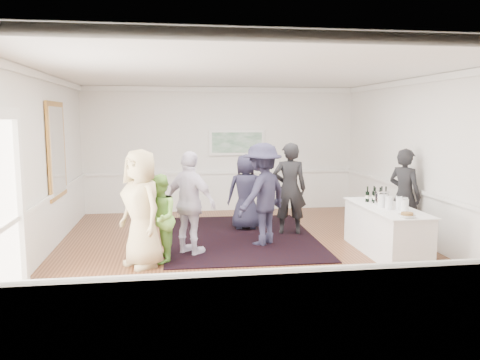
{
  "coord_description": "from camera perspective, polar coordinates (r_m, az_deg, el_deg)",
  "views": [
    {
      "loc": [
        -1.26,
        -8.05,
        2.43
      ],
      "look_at": [
        -0.06,
        0.2,
        1.31
      ],
      "focal_mm": 35.0,
      "sensor_mm": 36.0,
      "label": 1
    }
  ],
  "objects": [
    {
      "name": "floor",
      "position": [
        8.5,
        0.63,
        -8.93
      ],
      "size": [
        8.0,
        8.0,
        0.0
      ],
      "primitive_type": "plane",
      "color": "brown",
      "rests_on": "ground"
    },
    {
      "name": "ceiling",
      "position": [
        8.18,
        0.66,
        13.07
      ],
      "size": [
        7.0,
        8.0,
        0.02
      ],
      "primitive_type": "cube",
      "color": "white",
      "rests_on": "wall_back"
    },
    {
      "name": "wall_left",
      "position": [
        8.4,
        -23.69,
        1.35
      ],
      "size": [
        0.02,
        8.0,
        3.2
      ],
      "primitive_type": "cube",
      "color": "white",
      "rests_on": "floor"
    },
    {
      "name": "wall_right",
      "position": [
        9.39,
        22.26,
        2.03
      ],
      "size": [
        0.02,
        8.0,
        3.2
      ],
      "primitive_type": "cube",
      "color": "white",
      "rests_on": "floor"
    },
    {
      "name": "wall_back",
      "position": [
        12.14,
        -2.29,
        3.75
      ],
      "size": [
        7.0,
        0.02,
        3.2
      ],
      "primitive_type": "cube",
      "color": "white",
      "rests_on": "floor"
    },
    {
      "name": "wall_front",
      "position": [
        4.32,
        8.89,
        -3.49
      ],
      "size": [
        7.0,
        0.02,
        3.2
      ],
      "primitive_type": "cube",
      "color": "white",
      "rests_on": "floor"
    },
    {
      "name": "wainscoting",
      "position": [
        8.37,
        0.63,
        -5.65
      ],
      "size": [
        7.0,
        8.0,
        1.0
      ],
      "primitive_type": null,
      "color": "white",
      "rests_on": "floor"
    },
    {
      "name": "mirror",
      "position": [
        9.62,
        -21.44,
        3.39
      ],
      "size": [
        0.05,
        1.25,
        1.85
      ],
      "color": "#C38739",
      "rests_on": "wall_left"
    },
    {
      "name": "landscape_painting",
      "position": [
        12.13,
        -0.38,
        4.6
      ],
      "size": [
        1.44,
        0.06,
        0.66
      ],
      "color": "white",
      "rests_on": "wall_back"
    },
    {
      "name": "area_rug",
      "position": [
        9.62,
        0.06,
        -6.91
      ],
      "size": [
        3.05,
        3.95,
        0.02
      ],
      "primitive_type": "cube",
      "rotation": [
        0.0,
        0.0,
        -0.02
      ],
      "color": "black",
      "rests_on": "floor"
    },
    {
      "name": "serving_table",
      "position": [
        8.77,
        17.33,
        -5.87
      ],
      "size": [
        0.81,
        2.11,
        0.85
      ],
      "color": "white",
      "rests_on": "floor"
    },
    {
      "name": "bartender",
      "position": [
        9.65,
        19.39,
        -1.78
      ],
      "size": [
        0.71,
        0.8,
        1.83
      ],
      "primitive_type": "imported",
      "rotation": [
        0.0,
        0.0,
        2.09
      ],
      "color": "black",
      "rests_on": "floor"
    },
    {
      "name": "guest_tan",
      "position": [
        7.75,
        -11.93,
        -3.42
      ],
      "size": [
        1.04,
        1.12,
        1.92
      ],
      "primitive_type": "imported",
      "rotation": [
        0.0,
        0.0,
        -0.97
      ],
      "color": "tan",
      "rests_on": "floor"
    },
    {
      "name": "guest_green",
      "position": [
        7.95,
        -9.87,
        -4.66
      ],
      "size": [
        0.63,
        0.78,
        1.49
      ],
      "primitive_type": "imported",
      "rotation": [
        0.0,
        0.0,
        -1.47
      ],
      "color": "#7DC14D",
      "rests_on": "floor"
    },
    {
      "name": "guest_lilac",
      "position": [
        8.31,
        -6.06,
        -2.84
      ],
      "size": [
        1.1,
        1.06,
        1.84
      ],
      "primitive_type": "imported",
      "rotation": [
        0.0,
        0.0,
        2.4
      ],
      "color": "silver",
      "rests_on": "floor"
    },
    {
      "name": "guest_dark_a",
      "position": [
        8.9,
        2.75,
        -1.75
      ],
      "size": [
        1.42,
        1.38,
        1.95
      ],
      "primitive_type": "imported",
      "rotation": [
        0.0,
        0.0,
        3.87
      ],
      "color": "#212036",
      "rests_on": "floor"
    },
    {
      "name": "guest_dark_b",
      "position": [
        9.75,
        6.06,
        -1.06
      ],
      "size": [
        0.77,
        0.58,
        1.91
      ],
      "primitive_type": "imported",
      "rotation": [
        0.0,
        0.0,
        2.96
      ],
      "color": "black",
      "rests_on": "floor"
    },
    {
      "name": "guest_navy",
      "position": [
        10.13,
        0.73,
        -1.45
      ],
      "size": [
        0.85,
        0.59,
        1.65
      ],
      "primitive_type": "imported",
      "rotation": [
        0.0,
        0.0,
        3.05
      ],
      "color": "#212036",
      "rests_on": "floor"
    },
    {
      "name": "wine_bottles",
      "position": [
        9.08,
        16.39,
        -1.64
      ],
      "size": [
        0.41,
        0.23,
        0.31
      ],
      "color": "black",
      "rests_on": "serving_table"
    },
    {
      "name": "juice_pitchers",
      "position": [
        8.42,
        18.44,
        -2.68
      ],
      "size": [
        0.38,
        0.6,
        0.24
      ],
      "color": "#75C044",
      "rests_on": "serving_table"
    },
    {
      "name": "ice_bucket",
      "position": [
        8.83,
        16.87,
        -2.18
      ],
      "size": [
        0.26,
        0.26,
        0.25
      ],
      "primitive_type": "cylinder",
      "color": "silver",
      "rests_on": "serving_table"
    },
    {
      "name": "nut_bowl",
      "position": [
        7.87,
        19.69,
        -4.05
      ],
      "size": [
        0.26,
        0.26,
        0.08
      ],
      "color": "white",
      "rests_on": "serving_table"
    }
  ]
}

